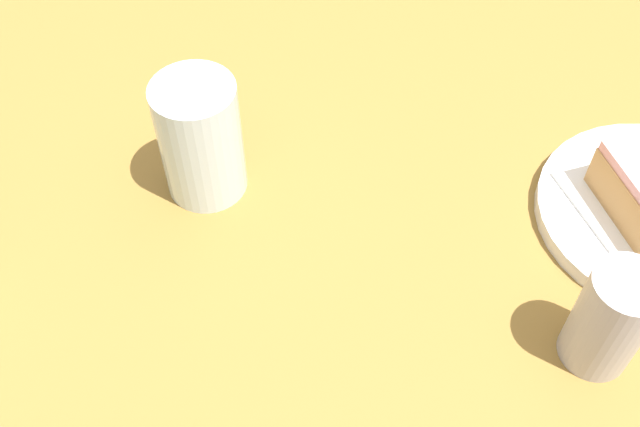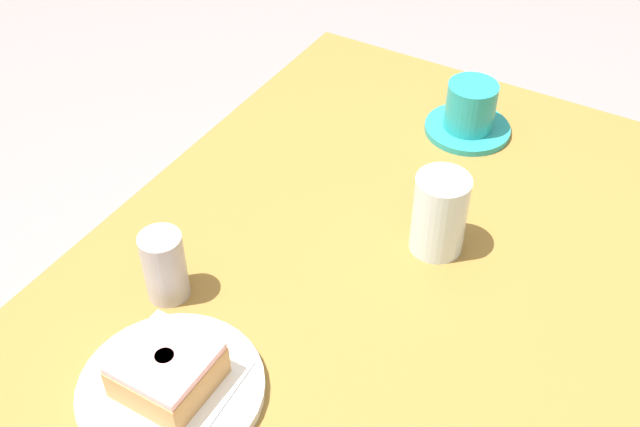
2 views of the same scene
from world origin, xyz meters
name	(u,v)px [view 1 (image 1 of 2)]	position (x,y,z in m)	size (l,w,h in m)	color
table	(323,194)	(0.00, 0.00, 0.66)	(1.03, 0.83, 0.74)	olive
water_glass	(201,139)	(0.11, 0.02, 0.80)	(0.07, 0.07, 0.11)	silver
sugar_jar	(610,320)	(-0.12, 0.26, 0.79)	(0.05, 0.05, 0.09)	#B1ADB2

